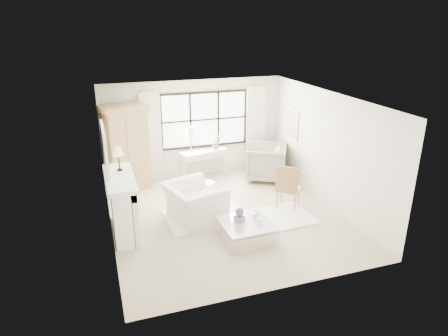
{
  "coord_description": "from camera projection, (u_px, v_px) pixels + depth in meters",
  "views": [
    {
      "loc": [
        -2.61,
        -7.69,
        4.23
      ],
      "look_at": [
        0.03,
        0.2,
        1.1
      ],
      "focal_mm": 32.0,
      "sensor_mm": 36.0,
      "label": 1
    }
  ],
  "objects": [
    {
      "name": "curtain_left",
      "position": [
        151.0,
        138.0,
        10.65
      ],
      "size": [
        0.55,
        0.1,
        2.47
      ],
      "primitive_type": "cube",
      "color": "beige",
      "rests_on": "ground"
    },
    {
      "name": "console_table",
      "position": [
        204.0,
        164.0,
        11.17
      ],
      "size": [
        1.37,
        0.76,
        0.8
      ],
      "rotation": [
        0.0,
        0.0,
        0.25
      ],
      "color": "silver",
      "rests_on": "floor"
    },
    {
      "name": "wall_front",
      "position": [
        283.0,
        217.0,
        6.17
      ],
      "size": [
        5.0,
        0.0,
        5.0
      ],
      "primitive_type": "plane",
      "rotation": [
        -1.57,
        0.0,
        0.0
      ],
      "color": "beige",
      "rests_on": "ground"
    },
    {
      "name": "mirror_frame",
      "position": [
        105.0,
        150.0,
        7.7
      ],
      "size": [
        0.05,
        1.15,
        0.95
      ],
      "primitive_type": "cube",
      "color": "white",
      "rests_on": "wall_left"
    },
    {
      "name": "rug_left",
      "position": [
        206.0,
        216.0,
        9.07
      ],
      "size": [
        1.86,
        1.38,
        0.03
      ],
      "primitive_type": "cube",
      "rotation": [
        0.0,
        0.0,
        0.07
      ],
      "color": "white",
      "rests_on": "floor"
    },
    {
      "name": "armoire",
      "position": [
        127.0,
        148.0,
        10.16
      ],
      "size": [
        1.28,
        1.0,
        2.24
      ],
      "rotation": [
        0.0,
        0.0,
        0.3
      ],
      "color": "tan",
      "rests_on": "floor"
    },
    {
      "name": "side_table",
      "position": [
        207.0,
        189.0,
        9.7
      ],
      "size": [
        0.4,
        0.4,
        0.51
      ],
      "color": "silver",
      "rests_on": "floor"
    },
    {
      "name": "french_chair",
      "position": [
        288.0,
        195.0,
        9.4
      ],
      "size": [
        0.68,
        0.68,
        1.08
      ],
      "rotation": [
        0.0,
        0.0,
        2.44
      ],
      "color": "#9E7142",
      "rests_on": "floor"
    },
    {
      "name": "rug_right",
      "position": [
        277.0,
        217.0,
        9.01
      ],
      "size": [
        1.62,
        1.25,
        0.03
      ],
      "primitive_type": "cube",
      "rotation": [
        0.0,
        0.0,
        0.04
      ],
      "color": "white",
      "rests_on": "floor"
    },
    {
      "name": "orchid_plant",
      "position": [
        216.0,
        141.0,
        11.08
      ],
      "size": [
        0.31,
        0.28,
        0.45
      ],
      "primitive_type": "imported",
      "rotation": [
        0.0,
        0.0,
        0.38
      ],
      "color": "#516A47",
      "rests_on": "console_table"
    },
    {
      "name": "floor",
      "position": [
        226.0,
        216.0,
        9.08
      ],
      "size": [
        5.5,
        5.5,
        0.0
      ],
      "primitive_type": "plane",
      "color": "#C1B08F",
      "rests_on": "ground"
    },
    {
      "name": "curtain_right",
      "position": [
        255.0,
        129.0,
        11.53
      ],
      "size": [
        0.55,
        0.1,
        2.47
      ],
      "primitive_type": "cube",
      "color": "silver",
      "rests_on": "ground"
    },
    {
      "name": "art_canvas",
      "position": [
        291.0,
        124.0,
        10.77
      ],
      "size": [
        0.01,
        0.52,
        0.72
      ],
      "primitive_type": "cube",
      "color": "#BCAB91",
      "rests_on": "wall_right"
    },
    {
      "name": "art_frame",
      "position": [
        292.0,
        124.0,
        10.78
      ],
      "size": [
        0.04,
        0.62,
        0.82
      ],
      "primitive_type": "cube",
      "color": "white",
      "rests_on": "wall_right"
    },
    {
      "name": "coffee_vase",
      "position": [
        255.0,
        214.0,
        8.19
      ],
      "size": [
        0.2,
        0.2,
        0.17
      ],
      "primitive_type": "imported",
      "rotation": [
        0.0,
        0.0,
        0.29
      ],
      "color": "silver",
      "rests_on": "coffee_table"
    },
    {
      "name": "coffee_table",
      "position": [
        246.0,
        231.0,
        8.08
      ],
      "size": [
        1.03,
        1.03,
        0.38
      ],
      "rotation": [
        0.0,
        0.0,
        0.04
      ],
      "color": "silver",
      "rests_on": "floor"
    },
    {
      "name": "planter_flowers",
      "position": [
        240.0,
        212.0,
        7.97
      ],
      "size": [
        0.18,
        0.18,
        0.18
      ],
      "primitive_type": "sphere",
      "color": "#65317B",
      "rests_on": "planter_box"
    },
    {
      "name": "ceiling",
      "position": [
        226.0,
        98.0,
        8.13
      ],
      "size": [
        5.5,
        5.5,
        0.0
      ],
      "primitive_type": "plane",
      "rotation": [
        3.14,
        0.0,
        0.0
      ],
      "color": "white",
      "rests_on": "ground"
    },
    {
      "name": "fireplace",
      "position": [
        121.0,
        204.0,
        8.18
      ],
      "size": [
        0.58,
        1.66,
        1.26
      ],
      "color": "white",
      "rests_on": "ground"
    },
    {
      "name": "wall_left",
      "position": [
        106.0,
        174.0,
        7.87
      ],
      "size": [
        0.0,
        5.5,
        5.5
      ],
      "primitive_type": "plane",
      "rotation": [
        1.57,
        0.0,
        1.57
      ],
      "color": "silver",
      "rests_on": "ground"
    },
    {
      "name": "wall_back",
      "position": [
        194.0,
        129.0,
        11.05
      ],
      "size": [
        5.0,
        0.0,
        5.0
      ],
      "primitive_type": "plane",
      "rotation": [
        1.57,
        0.0,
        0.0
      ],
      "color": "#EDE5D0",
      "rests_on": "ground"
    },
    {
      "name": "pillar_candle",
      "position": [
        259.0,
        222.0,
        7.92
      ],
      "size": [
        0.1,
        0.1,
        0.12
      ],
      "primitive_type": "cylinder",
      "color": "white",
      "rests_on": "coffee_table"
    },
    {
      "name": "window_pane",
      "position": [
        204.0,
        120.0,
        11.03
      ],
      "size": [
        2.4,
        0.02,
        1.5
      ],
      "primitive_type": "cube",
      "color": "white",
      "rests_on": "wall_back"
    },
    {
      "name": "mantel_lamp",
      "position": [
        118.0,
        152.0,
        8.16
      ],
      "size": [
        0.22,
        0.22,
        0.51
      ],
      "color": "black",
      "rests_on": "fireplace"
    },
    {
      "name": "club_armchair",
      "position": [
        194.0,
        202.0,
        8.82
      ],
      "size": [
        1.4,
        1.51,
        0.82
      ],
      "primitive_type": "imported",
      "rotation": [
        0.0,
        0.0,
        1.84
      ],
      "color": "white",
      "rests_on": "floor"
    },
    {
      "name": "planter_box",
      "position": [
        240.0,
        219.0,
        8.02
      ],
      "size": [
        0.22,
        0.22,
        0.13
      ],
      "primitive_type": "cube",
      "rotation": [
        0.0,
        0.0,
        0.34
      ],
      "color": "slate",
      "rests_on": "coffee_table"
    },
    {
      "name": "wall_right",
      "position": [
        327.0,
        149.0,
        9.35
      ],
      "size": [
        0.0,
        5.5,
        5.5
      ],
      "primitive_type": "plane",
      "rotation": [
        1.57,
        0.0,
        -1.57
      ],
      "color": "silver",
      "rests_on": "ground"
    },
    {
      "name": "mirror_glass",
      "position": [
        106.0,
        150.0,
        7.71
      ],
      "size": [
        0.02,
        1.0,
        0.8
      ],
      "primitive_type": "cube",
      "color": "silver",
      "rests_on": "wall_left"
    },
    {
      "name": "window_frame",
      "position": [
        205.0,
        120.0,
        11.02
      ],
      "size": [
        2.5,
        0.04,
        1.5
      ],
      "primitive_type": null,
      "color": "black",
      "rests_on": "wall_back"
    },
    {
      "name": "console_lamp",
      "position": [
        191.0,
        132.0,
        10.75
      ],
      "size": [
        0.28,
        0.28,
        0.69
      ],
      "color": "#BE9342",
      "rests_on": "console_table"
    },
    {
      "name": "curtain_rod",
      "position": [
        204.0,
        88.0,
        10.67
      ],
      "size": [
        3.3,
        0.04,
        0.04
      ],
      "primitive_type": "cylinder",
      "rotation": [
        0.0,
        1.57,
        0.0
      ],
      "color": "#B89340",
      "rests_on": "wall_back"
    },
    {
      "name": "wingback_chair",
      "position": [
        266.0,
        162.0,
        11.03
      ],
      "size": [
        1.45,
        1.44,
        0.98
      ],
      "primitive_type": "imported",
      "rotation": [
        0.0,
        0.0,
        -2.07
      ],
      "color": "gray",
      "rests_on": "floor"
    }
  ]
}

